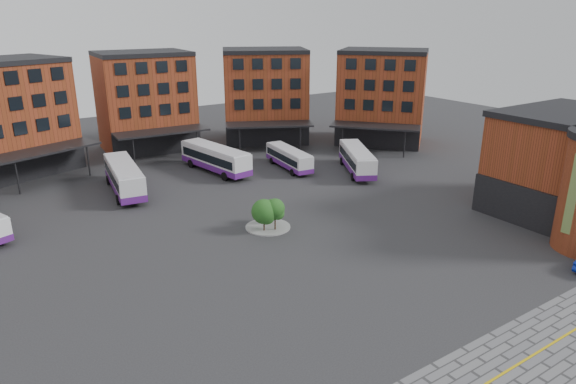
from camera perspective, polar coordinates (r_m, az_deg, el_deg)
ground at (r=40.53m, az=4.43°, el=-10.14°), size 160.00×160.00×0.00m
yellow_line at (r=34.07m, az=22.81°, el=-18.07°), size 26.00×0.15×0.02m
main_building at (r=69.16m, az=-18.94°, el=7.71°), size 94.14×42.48×14.60m
east_building at (r=58.31m, az=29.39°, el=2.28°), size 17.40×15.40×10.60m
tree_island at (r=49.21m, az=-2.14°, el=-2.24°), size 4.40×4.40×3.25m
bus_c at (r=62.53m, az=-17.75°, el=1.61°), size 4.51×12.55×3.46m
bus_d at (r=68.07m, az=-8.08°, el=3.74°), size 4.60×12.45×3.43m
bus_e at (r=68.97m, az=0.10°, el=3.81°), size 3.40×9.95×2.74m
bus_f at (r=67.93m, az=7.67°, el=3.61°), size 7.75×11.20×3.20m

